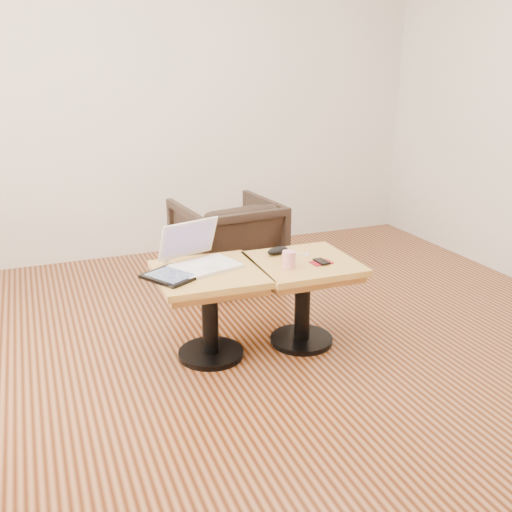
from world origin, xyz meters
name	(u,v)px	position (x,y,z in m)	size (l,w,h in m)	color
room_shell	(284,117)	(0.00, 0.00, 1.35)	(4.52, 4.52, 2.71)	#421B09
side_table_left	(209,293)	(-0.33, 0.24, 0.39)	(0.59, 0.59, 0.52)	black
side_table_right	(303,282)	(0.23, 0.20, 0.39)	(0.58, 0.58, 0.52)	black
laptop	(199,257)	(-0.35, 0.34, 0.57)	(0.44, 0.42, 0.24)	white
tablet	(170,276)	(-0.55, 0.21, 0.53)	(0.31, 0.33, 0.02)	black
charging_adapter	(164,260)	(-0.52, 0.48, 0.53)	(0.04, 0.04, 0.02)	white
glasses_case	(278,251)	(0.14, 0.36, 0.54)	(0.15, 0.06, 0.05)	black
striped_cup	(289,259)	(0.10, 0.13, 0.57)	(0.07, 0.07, 0.10)	#DC335A
earbuds_tangle	(305,254)	(0.28, 0.28, 0.53)	(0.08, 0.05, 0.02)	white
phone_on_sleeve	(321,262)	(0.31, 0.12, 0.53)	(0.12, 0.11, 0.01)	maroon
armchair	(227,242)	(0.14, 1.30, 0.32)	(0.69, 0.71, 0.65)	black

